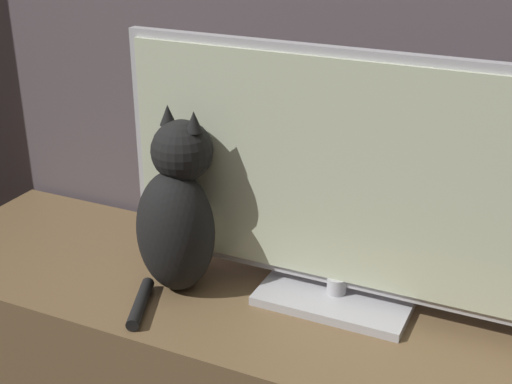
{
  "coord_description": "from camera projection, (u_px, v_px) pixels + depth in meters",
  "views": [
    {
      "loc": [
        0.63,
        -0.3,
        1.33
      ],
      "look_at": [
        0.05,
        0.94,
        0.72
      ],
      "focal_mm": 50.0,
      "sensor_mm": 36.0,
      "label": 1
    }
  ],
  "objects": [
    {
      "name": "tv_stand",
      "position": [
        234.0,
        376.0,
        1.71
      ],
      "size": [
        1.6,
        0.51,
        0.48
      ],
      "color": "brown",
      "rests_on": "ground_plane"
    },
    {
      "name": "cat",
      "position": [
        178.0,
        214.0,
        1.56
      ],
      "size": [
        0.21,
        0.31,
        0.42
      ],
      "rotation": [
        0.0,
        0.0,
        -0.22
      ],
      "color": "black",
      "rests_on": "tv_stand"
    },
    {
      "name": "tv",
      "position": [
        343.0,
        184.0,
        1.46
      ],
      "size": [
        0.99,
        0.2,
        0.56
      ],
      "color": "#B7B7BC",
      "rests_on": "tv_stand"
    }
  ]
}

